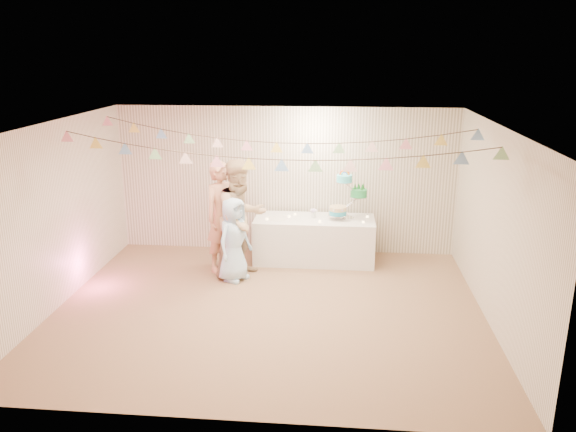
# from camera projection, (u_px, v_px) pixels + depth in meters

# --- Properties ---
(floor) EXTENTS (6.00, 6.00, 0.00)m
(floor) POSITION_uv_depth(u_px,v_px,m) (269.00, 309.00, 7.95)
(floor) COLOR brown
(floor) RESTS_ON ground
(ceiling) EXTENTS (6.00, 6.00, 0.00)m
(ceiling) POSITION_uv_depth(u_px,v_px,m) (267.00, 125.00, 7.21)
(ceiling) COLOR white
(ceiling) RESTS_ON ground
(back_wall) EXTENTS (6.00, 6.00, 0.00)m
(back_wall) POSITION_uv_depth(u_px,v_px,m) (286.00, 180.00, 9.97)
(back_wall) COLOR silver
(back_wall) RESTS_ON ground
(front_wall) EXTENTS (6.00, 6.00, 0.00)m
(front_wall) POSITION_uv_depth(u_px,v_px,m) (234.00, 301.00, 5.19)
(front_wall) COLOR silver
(front_wall) RESTS_ON ground
(left_wall) EXTENTS (5.00, 5.00, 0.00)m
(left_wall) POSITION_uv_depth(u_px,v_px,m) (55.00, 216.00, 7.84)
(left_wall) COLOR silver
(left_wall) RESTS_ON ground
(right_wall) EXTENTS (5.00, 5.00, 0.00)m
(right_wall) POSITION_uv_depth(u_px,v_px,m) (496.00, 228.00, 7.31)
(right_wall) COLOR silver
(right_wall) RESTS_ON ground
(table) EXTENTS (2.04, 0.82, 0.77)m
(table) POSITION_uv_depth(u_px,v_px,m) (314.00, 240.00, 9.68)
(table) COLOR silver
(table) RESTS_ON floor
(cake_stand) EXTENTS (0.71, 0.42, 0.79)m
(cake_stand) POSITION_uv_depth(u_px,v_px,m) (348.00, 197.00, 9.46)
(cake_stand) COLOR silver
(cake_stand) RESTS_ON table
(cake_bottom) EXTENTS (0.31, 0.31, 0.15)m
(cake_bottom) POSITION_uv_depth(u_px,v_px,m) (338.00, 215.00, 9.51)
(cake_bottom) COLOR #279BB7
(cake_bottom) RESTS_ON cake_stand
(cake_middle) EXTENTS (0.27, 0.27, 0.22)m
(cake_middle) POSITION_uv_depth(u_px,v_px,m) (358.00, 198.00, 9.55)
(cake_middle) COLOR green
(cake_middle) RESTS_ON cake_stand
(cake_top_tier) EXTENTS (0.25, 0.25, 0.19)m
(cake_top_tier) POSITION_uv_depth(u_px,v_px,m) (344.00, 184.00, 9.38)
(cake_top_tier) COLOR #48D7E2
(cake_top_tier) RESTS_ON cake_stand
(platter) EXTENTS (0.36, 0.36, 0.02)m
(platter) POSITION_uv_depth(u_px,v_px,m) (278.00, 219.00, 9.58)
(platter) COLOR white
(platter) RESTS_ON table
(posy) EXTENTS (0.14, 0.14, 0.16)m
(posy) POSITION_uv_depth(u_px,v_px,m) (313.00, 214.00, 9.60)
(posy) COLOR white
(posy) RESTS_ON table
(person_adult_a) EXTENTS (0.77, 0.80, 1.84)m
(person_adult_a) POSITION_uv_depth(u_px,v_px,m) (223.00, 217.00, 9.13)
(person_adult_a) COLOR tan
(person_adult_a) RESTS_ON floor
(person_adult_b) EXTENTS (1.17, 1.16, 1.91)m
(person_adult_b) POSITION_uv_depth(u_px,v_px,m) (241.00, 219.00, 8.92)
(person_adult_b) COLOR tan
(person_adult_b) RESTS_ON floor
(person_child) EXTENTS (0.70, 0.79, 1.35)m
(person_child) POSITION_uv_depth(u_px,v_px,m) (234.00, 239.00, 8.80)
(person_child) COLOR #B4DDFF
(person_child) RESTS_ON floor
(bunting_back) EXTENTS (5.60, 1.10, 0.40)m
(bunting_back) POSITION_uv_depth(u_px,v_px,m) (276.00, 133.00, 8.33)
(bunting_back) COLOR pink
(bunting_back) RESTS_ON ceiling
(bunting_front) EXTENTS (5.60, 0.90, 0.36)m
(bunting_front) POSITION_uv_depth(u_px,v_px,m) (265.00, 150.00, 7.10)
(bunting_front) COLOR #72A5E5
(bunting_front) RESTS_ON ceiling
(tealight_0) EXTENTS (0.04, 0.04, 0.03)m
(tealight_0) POSITION_uv_depth(u_px,v_px,m) (267.00, 219.00, 9.50)
(tealight_0) COLOR #FFD88C
(tealight_0) RESTS_ON table
(tealight_1) EXTENTS (0.04, 0.04, 0.03)m
(tealight_1) POSITION_uv_depth(u_px,v_px,m) (295.00, 214.00, 9.77)
(tealight_1) COLOR #FFD88C
(tealight_1) RESTS_ON table
(tealight_2) EXTENTS (0.04, 0.04, 0.03)m
(tealight_2) POSITION_uv_depth(u_px,v_px,m) (320.00, 222.00, 9.35)
(tealight_2) COLOR #FFD88C
(tealight_2) RESTS_ON table
(tealight_3) EXTENTS (0.04, 0.04, 0.03)m
(tealight_3) POSITION_uv_depth(u_px,v_px,m) (335.00, 214.00, 9.75)
(tealight_3) COLOR #FFD88C
(tealight_3) RESTS_ON table
(tealight_4) EXTENTS (0.04, 0.04, 0.03)m
(tealight_4) POSITION_uv_depth(u_px,v_px,m) (363.00, 222.00, 9.32)
(tealight_4) COLOR #FFD88C
(tealight_4) RESTS_ON table
(tealight_5) EXTENTS (0.04, 0.04, 0.03)m
(tealight_5) POSITION_uv_depth(u_px,v_px,m) (367.00, 216.00, 9.63)
(tealight_5) COLOR #FFD88C
(tealight_5) RESTS_ON table
(tealight_6) EXTENTS (0.04, 0.04, 0.03)m
(tealight_6) POSITION_uv_depth(u_px,v_px,m) (289.00, 216.00, 9.64)
(tealight_6) COLOR #FFD88C
(tealight_6) RESTS_ON table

